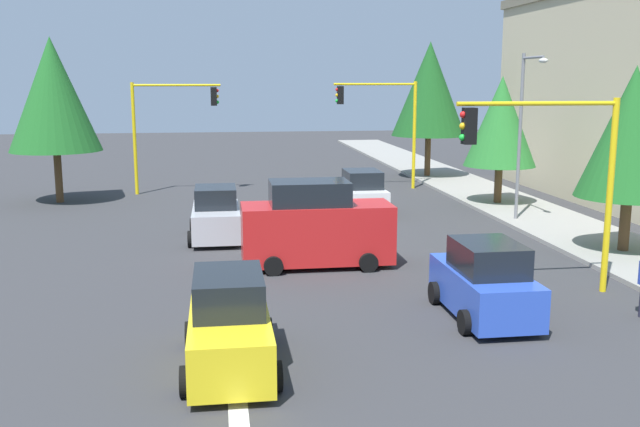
% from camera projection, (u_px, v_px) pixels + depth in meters
% --- Properties ---
extents(ground_plane, '(120.00, 120.00, 0.00)m').
position_uv_depth(ground_plane, '(313.00, 251.00, 25.08)').
color(ground_plane, '#353538').
extents(sidewalk_kerb, '(80.00, 4.00, 0.15)m').
position_uv_depth(sidewalk_kerb, '(534.00, 215.00, 31.40)').
color(sidewalk_kerb, gray).
rests_on(sidewalk_kerb, ground).
extents(lane_arrow_near, '(2.40, 1.10, 1.10)m').
position_uv_depth(lane_arrow_near, '(237.00, 398.00, 13.45)').
color(lane_arrow_near, silver).
rests_on(lane_arrow_near, ground).
extents(traffic_signal_near_left, '(0.36, 4.59, 5.45)m').
position_uv_depth(traffic_signal_near_left, '(549.00, 157.00, 19.33)').
color(traffic_signal_near_left, yellow).
rests_on(traffic_signal_near_left, ground).
extents(traffic_signal_far_left, '(0.36, 4.59, 5.86)m').
position_uv_depth(traffic_signal_far_left, '(383.00, 114.00, 38.75)').
color(traffic_signal_far_left, yellow).
rests_on(traffic_signal_far_left, ground).
extents(traffic_signal_far_right, '(0.36, 4.59, 5.82)m').
position_uv_depth(traffic_signal_far_right, '(169.00, 116.00, 37.14)').
color(traffic_signal_far_right, yellow).
rests_on(traffic_signal_far_right, ground).
extents(street_lamp_curbside, '(2.15, 0.28, 7.00)m').
position_uv_depth(street_lamp_curbside, '(525.00, 119.00, 29.09)').
color(street_lamp_curbside, slate).
rests_on(street_lamp_curbside, ground).
extents(tree_roadside_near, '(3.52, 3.52, 6.40)m').
position_uv_depth(tree_roadside_near, '(632.00, 133.00, 23.84)').
color(tree_roadside_near, brown).
rests_on(tree_roadside_near, ground).
extents(tree_roadside_mid, '(3.37, 3.37, 6.12)m').
position_uv_depth(tree_roadside_mid, '(501.00, 122.00, 33.53)').
color(tree_roadside_mid, brown).
rests_on(tree_roadside_mid, ground).
extents(tree_opposite_side, '(4.36, 4.36, 7.97)m').
position_uv_depth(tree_opposite_side, '(53.00, 95.00, 34.25)').
color(tree_opposite_side, brown).
rests_on(tree_opposite_side, ground).
extents(tree_roadside_far, '(4.48, 4.48, 8.21)m').
position_uv_depth(tree_roadside_far, '(429.00, 89.00, 42.94)').
color(tree_roadside_far, brown).
rests_on(tree_roadside_far, ground).
extents(delivery_van_red, '(2.22, 4.80, 2.77)m').
position_uv_depth(delivery_van_red, '(316.00, 227.00, 22.87)').
color(delivery_van_red, red).
rests_on(delivery_van_red, ground).
extents(car_blue, '(3.85, 2.01, 1.98)m').
position_uv_depth(car_blue, '(485.00, 283.00, 17.92)').
color(car_blue, blue).
rests_on(car_blue, ground).
extents(car_silver, '(3.82, 2.05, 1.98)m').
position_uv_depth(car_silver, '(216.00, 216.00, 26.82)').
color(car_silver, '#B2B5BA').
rests_on(car_silver, ground).
extents(car_yellow, '(4.11, 1.94, 1.98)m').
position_uv_depth(car_yellow, '(229.00, 326.00, 14.78)').
color(car_yellow, yellow).
rests_on(car_yellow, ground).
extents(car_white, '(3.98, 2.04, 1.98)m').
position_uv_depth(car_white, '(362.00, 194.00, 32.04)').
color(car_white, white).
rests_on(car_white, ground).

